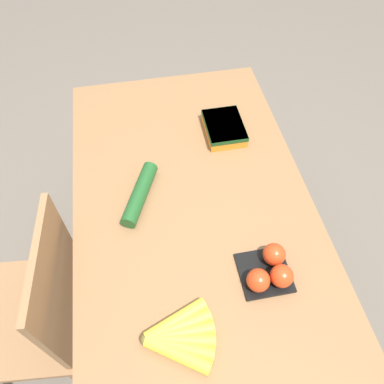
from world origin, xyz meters
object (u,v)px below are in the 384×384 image
(cucumber_near, at_px, (140,194))
(carrot_bag, at_px, (224,127))
(banana_bunch, at_px, (178,337))
(chair, at_px, (39,312))
(tomato_pack, at_px, (270,271))

(cucumber_near, bearing_deg, carrot_bag, -54.18)
(banana_bunch, distance_m, carrot_bag, 0.78)
(banana_bunch, height_order, carrot_bag, carrot_bag)
(banana_bunch, bearing_deg, chair, 61.38)
(banana_bunch, xyz_separation_m, carrot_bag, (0.72, -0.30, 0.01))
(tomato_pack, height_order, carrot_bag, tomato_pack)
(chair, distance_m, tomato_pack, 0.81)
(chair, height_order, carrot_bag, chair)
(chair, relative_size, carrot_bag, 4.87)
(tomato_pack, xyz_separation_m, carrot_bag, (0.60, -0.01, -0.01))
(carrot_bag, relative_size, cucumber_near, 0.77)
(carrot_bag, bearing_deg, chair, 121.99)
(chair, height_order, cucumber_near, chair)
(banana_bunch, bearing_deg, cucumber_near, 6.06)
(chair, xyz_separation_m, banana_bunch, (-0.25, -0.46, 0.29))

